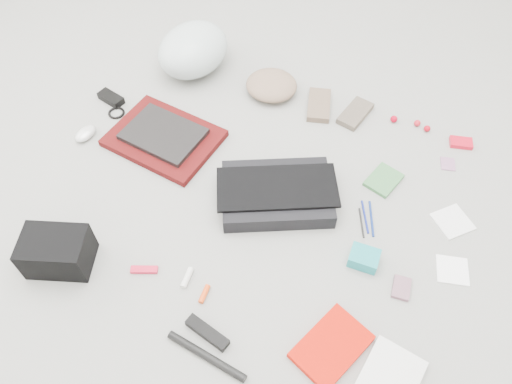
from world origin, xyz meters
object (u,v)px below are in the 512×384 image
(messenger_bag, at_px, (277,194))
(camera_bag, at_px, (57,252))
(accordion_wallet, at_px, (364,258))
(book_red, at_px, (331,346))
(bike_helmet, at_px, (193,50))
(laptop, at_px, (163,134))

(messenger_bag, height_order, camera_bag, camera_bag)
(camera_bag, relative_size, accordion_wallet, 2.17)
(book_red, xyz_separation_m, accordion_wallet, (0.02, 0.32, 0.01))
(book_red, bearing_deg, accordion_wallet, 110.94)
(messenger_bag, xyz_separation_m, bike_helmet, (-0.59, 0.55, 0.07))
(messenger_bag, bearing_deg, laptop, 143.82)
(laptop, xyz_separation_m, bike_helmet, (-0.08, 0.44, 0.06))
(messenger_bag, bearing_deg, camera_bag, -163.18)
(accordion_wallet, bearing_deg, camera_bag, -159.06)
(laptop, xyz_separation_m, accordion_wallet, (0.87, -0.25, -0.01))
(messenger_bag, xyz_separation_m, accordion_wallet, (0.36, -0.14, -0.01))
(messenger_bag, height_order, bike_helmet, bike_helmet)
(camera_bag, xyz_separation_m, accordion_wallet, (0.93, 0.36, -0.04))
(camera_bag, bearing_deg, bike_helmet, 73.03)
(camera_bag, xyz_separation_m, book_red, (0.91, 0.04, -0.06))
(bike_helmet, height_order, accordion_wallet, bike_helmet)
(laptop, distance_m, camera_bag, 0.61)
(camera_bag, distance_m, accordion_wallet, 1.00)
(camera_bag, distance_m, book_red, 0.92)
(bike_helmet, height_order, camera_bag, bike_helmet)
(accordion_wallet, bearing_deg, messenger_bag, 158.39)
(bike_helmet, distance_m, accordion_wallet, 1.18)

